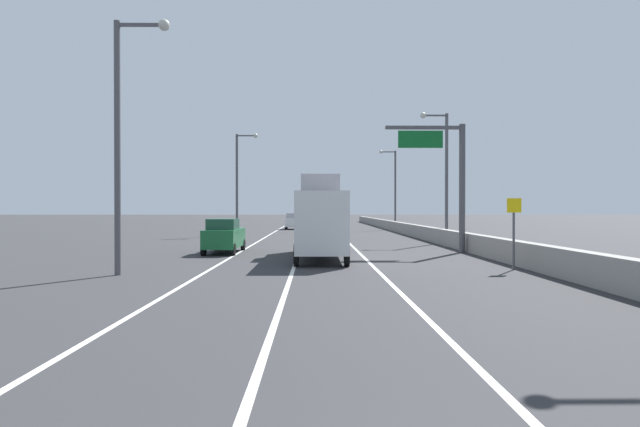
{
  "coord_description": "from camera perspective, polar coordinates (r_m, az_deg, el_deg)",
  "views": [
    {
      "loc": [
        -1.12,
        -2.79,
        2.56
      ],
      "look_at": [
        -0.54,
        48.06,
        2.1
      ],
      "focal_mm": 29.16,
      "sensor_mm": 36.0,
      "label": 1
    }
  ],
  "objects": [
    {
      "name": "car_silver_5",
      "position": [
        55.11,
        -0.01,
        -1.17
      ],
      "size": [
        1.91,
        4.69,
        1.87
      ],
      "color": "#B7B7BC",
      "rests_on": "ground_plane"
    },
    {
      "name": "car_blue_4",
      "position": [
        91.18,
        -0.27,
        -0.42
      ],
      "size": [
        1.89,
        4.71,
        2.14
      ],
      "color": "#1E389E",
      "rests_on": "ground_plane"
    },
    {
      "name": "lamp_post_right_second",
      "position": [
        40.55,
        13.36,
        4.9
      ],
      "size": [
        2.14,
        0.44,
        9.84
      ],
      "color": "#4C4C51",
      "rests_on": "ground_plane"
    },
    {
      "name": "lane_stripe_left",
      "position": [
        58.02,
        -4.98,
        -2.01
      ],
      "size": [
        0.16,
        130.0,
        0.0
      ],
      "primitive_type": "cube",
      "color": "silver",
      "rests_on": "ground_plane"
    },
    {
      "name": "jersey_barrier_right",
      "position": [
        43.83,
        11.55,
        -2.12
      ],
      "size": [
        0.6,
        120.0,
        1.1
      ],
      "primitive_type": "cube",
      "color": "gray",
      "rests_on": "ground_plane"
    },
    {
      "name": "ground_plane",
      "position": [
        66.85,
        0.31,
        -1.67
      ],
      "size": [
        320.0,
        320.0,
        0.0
      ],
      "primitive_type": "plane",
      "color": "#2D2D30"
    },
    {
      "name": "box_truck",
      "position": [
        27.08,
        0.06,
        -0.57
      ],
      "size": [
        2.48,
        9.28,
        4.45
      ],
      "color": "silver",
      "rests_on": "ground_plane"
    },
    {
      "name": "car_white_0",
      "position": [
        65.09,
        -3.01,
        -0.85
      ],
      "size": [
        1.88,
        4.02,
        2.02
      ],
      "color": "white",
      "rests_on": "ground_plane"
    },
    {
      "name": "lane_stripe_center",
      "position": [
        57.86,
        -1.52,
        -2.01
      ],
      "size": [
        0.16,
        130.0,
        0.0
      ],
      "primitive_type": "cube",
      "color": "silver",
      "rests_on": "ground_plane"
    },
    {
      "name": "overhead_sign_gantry",
      "position": [
        31.32,
        14.04,
        4.48
      ],
      "size": [
        4.68,
        0.36,
        7.5
      ],
      "color": "#47474C",
      "rests_on": "ground_plane"
    },
    {
      "name": "car_gray_1",
      "position": [
        79.52,
        -0.41,
        -0.65
      ],
      "size": [
        1.88,
        4.18,
        1.88
      ],
      "color": "slate",
      "rests_on": "ground_plane"
    },
    {
      "name": "lamp_post_left_near",
      "position": [
        21.58,
        -20.69,
        8.77
      ],
      "size": [
        2.14,
        0.44,
        9.84
      ],
      "color": "#4C4C51",
      "rests_on": "ground_plane"
    },
    {
      "name": "lamp_post_left_mid",
      "position": [
        50.87,
        -8.81,
        4.02
      ],
      "size": [
        2.14,
        0.44,
        9.84
      ],
      "color": "#4C4C51",
      "rests_on": "ground_plane"
    },
    {
      "name": "car_green_3",
      "position": [
        30.61,
        -10.47,
        -2.43
      ],
      "size": [
        1.87,
        4.65,
        1.98
      ],
      "color": "#196033",
      "rests_on": "ground_plane"
    },
    {
      "name": "speed_advisory_sign",
      "position": [
        23.18,
        20.5,
        -1.48
      ],
      "size": [
        0.6,
        0.11,
        3.0
      ],
      "color": "#4C4C51",
      "rests_on": "ground_plane"
    },
    {
      "name": "lane_stripe_right",
      "position": [
        57.91,
        1.94,
        -2.01
      ],
      "size": [
        0.16,
        130.0,
        0.0
      ],
      "primitive_type": "cube",
      "color": "silver",
      "rests_on": "ground_plane"
    },
    {
      "name": "lamp_post_right_third",
      "position": [
        65.21,
        8.03,
        3.25
      ],
      "size": [
        2.14,
        0.44,
        9.84
      ],
      "color": "#4C4C51",
      "rests_on": "ground_plane"
    },
    {
      "name": "car_red_2",
      "position": [
        80.68,
        -2.16,
        -0.64
      ],
      "size": [
        1.89,
        4.75,
        1.86
      ],
      "color": "red",
      "rests_on": "ground_plane"
    }
  ]
}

